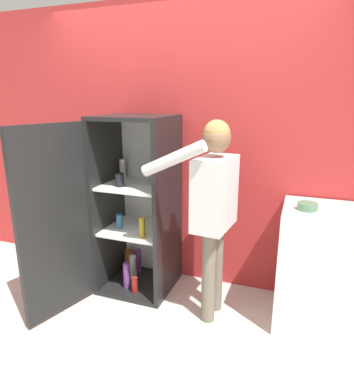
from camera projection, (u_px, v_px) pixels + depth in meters
ground_plane at (135, 332)px, 2.61m from camera, size 12.00×12.00×0.00m
wall_back at (179, 148)px, 3.15m from camera, size 7.00×0.06×2.55m
refrigerator at (123, 209)px, 3.01m from camera, size 0.84×1.21×1.58m
person at (214, 198)px, 2.57m from camera, size 0.64×0.56×1.57m
counter at (320, 268)px, 2.62m from camera, size 0.61×0.61×0.93m
bowl at (307, 206)px, 2.49m from camera, size 0.15×0.15×0.05m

